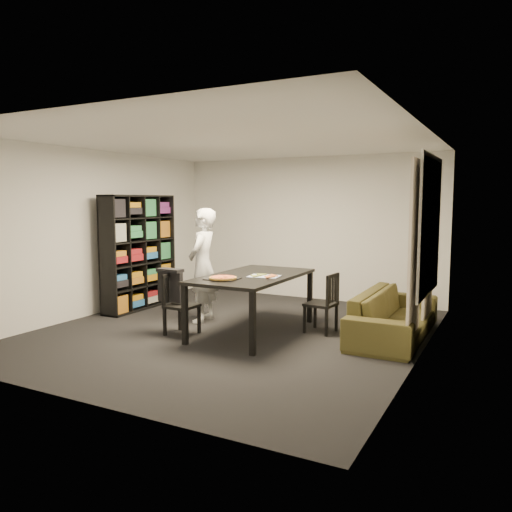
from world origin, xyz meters
The scene contains 16 objects.
room centered at (0.00, 0.00, 1.30)m, with size 5.01×5.51×2.61m.
window_pane centered at (2.48, 0.60, 1.50)m, with size 0.02×1.40×1.60m, color black.
window_frame centered at (2.48, 0.60, 1.50)m, with size 0.03×1.52×1.72m, color white.
curtain_left centered at (2.40, 0.08, 1.15)m, with size 0.03×0.70×2.25m, color beige.
curtain_right centered at (2.40, 1.12, 1.15)m, with size 0.03×0.70×2.25m, color beige.
bookshelf centered at (-2.16, 0.60, 0.95)m, with size 0.35×1.50×1.90m, color black.
dining_table centered at (0.27, 0.08, 0.73)m, with size 1.07×1.92×0.80m.
chair_left centered at (-0.61, -0.45, 0.47)m, with size 0.39×0.39×0.82m.
chair_right centered at (1.17, 0.52, 0.47)m, with size 0.41×0.41×0.82m.
draped_jacket centered at (-0.72, -0.45, 0.68)m, with size 0.38×0.17×0.46m.
person centered at (-0.69, 0.32, 0.85)m, with size 0.62×0.41×1.70m, color silver.
baking_tray centered at (0.11, -0.44, 0.81)m, with size 0.40×0.32×0.01m, color black.
pepperoni_pizza centered at (0.14, -0.48, 0.83)m, with size 0.35×0.35×0.03m.
kitchen_towel centered at (0.49, 0.01, 0.81)m, with size 0.40×0.30×0.01m, color silver.
pizza_slices centered at (0.49, -0.01, 0.82)m, with size 0.37×0.31×0.01m, color gold, non-canonical shape.
sofa centered at (2.05, 0.73, 0.30)m, with size 2.09×0.82×0.61m, color #403F19.
Camera 1 is at (3.42, -5.85, 1.80)m, focal length 35.00 mm.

